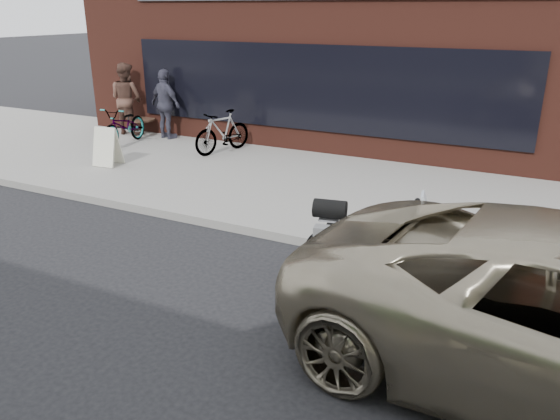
{
  "coord_description": "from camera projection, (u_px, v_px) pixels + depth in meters",
  "views": [
    {
      "loc": [
        3.22,
        -3.08,
        3.49
      ],
      "look_at": [
        0.03,
        3.26,
        0.85
      ],
      "focal_mm": 35.0,
      "sensor_mm": 36.0,
      "label": 1
    }
  ],
  "objects": [
    {
      "name": "sandwich_sign",
      "position": [
        107.0,
        146.0,
        12.19
      ],
      "size": [
        0.59,
        0.55,
        0.86
      ],
      "rotation": [
        0.0,
        0.0,
        0.12
      ],
      "color": "white",
      "rests_on": "near_sidewalk"
    },
    {
      "name": "storefront",
      "position": [
        377.0,
        50.0,
        16.92
      ],
      "size": [
        14.0,
        10.07,
        4.5
      ],
      "color": "#502319",
      "rests_on": "ground"
    },
    {
      "name": "motorcycle",
      "position": [
        368.0,
        240.0,
        7.36
      ],
      "size": [
        2.0,
        0.87,
        1.27
      ],
      "rotation": [
        0.0,
        0.0,
        0.18
      ],
      "color": "black",
      "rests_on": "ground"
    },
    {
      "name": "cafe_table",
      "position": [
        141.0,
        120.0,
        15.21
      ],
      "size": [
        0.75,
        0.75,
        0.43
      ],
      "color": "black",
      "rests_on": "near_sidewalk"
    },
    {
      "name": "bicycle_front",
      "position": [
        125.0,
        126.0,
        14.0
      ],
      "size": [
        0.99,
        1.97,
        0.99
      ],
      "primitive_type": "imported",
      "rotation": [
        0.0,
        0.0,
        0.18
      ],
      "color": "gray",
      "rests_on": "near_sidewalk"
    },
    {
      "name": "bicycle_rear",
      "position": [
        222.0,
        132.0,
        13.24
      ],
      "size": [
        0.95,
        1.76,
        1.02
      ],
      "primitive_type": "imported",
      "rotation": [
        0.0,
        0.0,
        -0.3
      ],
      "color": "gray",
      "rests_on": "near_sidewalk"
    },
    {
      "name": "near_sidewalk",
      "position": [
        362.0,
        188.0,
        10.99
      ],
      "size": [
        44.0,
        6.0,
        0.15
      ],
      "primitive_type": "cube",
      "color": "gray",
      "rests_on": "ground"
    },
    {
      "name": "cafe_patron_right",
      "position": [
        166.0,
        104.0,
        14.54
      ],
      "size": [
        1.15,
        0.7,
        1.84
      ],
      "primitive_type": "imported",
      "rotation": [
        0.0,
        0.0,
        2.89
      ],
      "color": "#403F51",
      "rests_on": "near_sidewalk"
    },
    {
      "name": "cafe_patron_left",
      "position": [
        127.0,
        99.0,
        15.08
      ],
      "size": [
        0.99,
        0.79,
        1.95
      ],
      "primitive_type": "imported",
      "rotation": [
        0.0,
        0.0,
        3.08
      ],
      "color": "brown",
      "rests_on": "near_sidewalk"
    },
    {
      "name": "ground",
      "position": [
        122.0,
        401.0,
        5.15
      ],
      "size": [
        120.0,
        120.0,
        0.0
      ],
      "primitive_type": "plane",
      "color": "black",
      "rests_on": "ground"
    }
  ]
}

